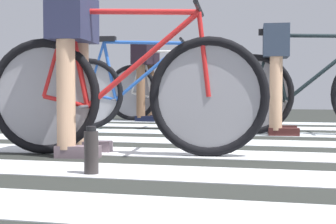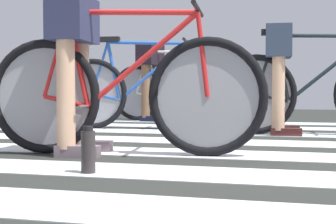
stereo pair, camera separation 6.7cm
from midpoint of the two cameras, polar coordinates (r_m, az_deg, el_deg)
The scene contains 10 objects.
ground at distance 3.68m, azimuth 7.18°, elevation -3.91°, with size 18.00×14.00×0.02m.
crosswalk_markings at distance 3.56m, azimuth 7.09°, elevation -3.95°, with size 5.43×5.75×0.00m.
bicycle_1_of_4 at distance 3.12m, azimuth -4.41°, elevation 2.22°, with size 1.73×0.52×0.93m.
cyclist_1_of_4 at distance 3.21m, azimuth -9.87°, elevation 6.57°, with size 0.35×0.43×0.97m.
bicycle_2_of_4 at distance 4.66m, azimuth 16.45°, elevation 2.22°, with size 1.74×0.52×0.93m.
cyclist_2_of_4 at distance 4.64m, azimuth 12.65°, elevation 5.20°, with size 0.34×0.42×0.96m.
bicycle_3_of_4 at distance 5.15m, azimuth -2.62°, elevation 2.34°, with size 1.73×0.52×0.93m.
bicycle_4_of_4 at distance 6.38m, azimuth 0.88°, elevation 2.38°, with size 1.73×0.53×0.93m.
cyclist_4_of_4 at distance 6.51m, azimuth -1.66°, elevation 4.63°, with size 0.36×0.44×0.99m.
water_bottle at distance 2.46m, azimuth -8.16°, elevation -4.35°, with size 0.07×0.07×0.23m.
Camera 2 is at (0.51, -3.63, 0.42)m, focal length 54.71 mm.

